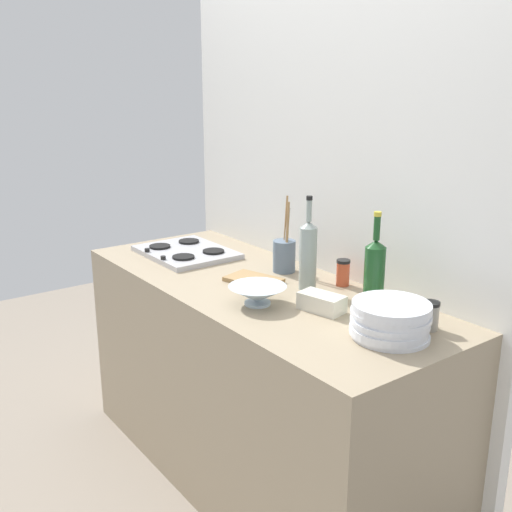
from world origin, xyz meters
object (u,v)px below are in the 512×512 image
at_px(plate_stack, 390,320).
at_px(mixing_bowl, 257,294).
at_px(butter_dish, 322,303).
at_px(cutting_board, 254,280).
at_px(condiment_jar_front, 343,272).
at_px(wine_bottle_mid_left, 374,273).
at_px(stovetop_hob, 186,252).
at_px(condiment_jar_rear, 430,315).
at_px(wine_bottle_leftmost, 308,254).
at_px(utensil_crock, 284,255).

bearing_deg(plate_stack, mixing_bowl, -161.80).
relative_size(mixing_bowl, butter_dish, 1.32).
bearing_deg(cutting_board, butter_dish, 0.57).
height_order(condiment_jar_front, cutting_board, condiment_jar_front).
relative_size(wine_bottle_mid_left, cutting_board, 1.64).
distance_m(stovetop_hob, condiment_jar_rear, 1.29).
xyz_separation_m(wine_bottle_leftmost, wine_bottle_mid_left, (0.31, 0.04, -0.01)).
height_order(mixing_bowl, condiment_jar_rear, condiment_jar_rear).
distance_m(condiment_jar_front, condiment_jar_rear, 0.51).
distance_m(wine_bottle_mid_left, cutting_board, 0.55).
xyz_separation_m(mixing_bowl, utensil_crock, (-0.26, 0.34, 0.04)).
bearing_deg(utensil_crock, condiment_jar_front, 14.38).
distance_m(stovetop_hob, wine_bottle_mid_left, 1.06).
distance_m(mixing_bowl, cutting_board, 0.27).
height_order(plate_stack, wine_bottle_leftmost, wine_bottle_leftmost).
bearing_deg(mixing_bowl, wine_bottle_leftmost, 94.60).
bearing_deg(wine_bottle_leftmost, stovetop_hob, -169.10).
distance_m(stovetop_hob, plate_stack, 1.25).
height_order(mixing_bowl, utensil_crock, utensil_crock).
bearing_deg(plate_stack, cutting_board, -178.40).
xyz_separation_m(butter_dish, cutting_board, (-0.41, -0.00, -0.02)).
distance_m(plate_stack, cutting_board, 0.72).
height_order(butter_dish, condiment_jar_rear, condiment_jar_rear).
bearing_deg(cutting_board, wine_bottle_mid_left, 17.62).
height_order(plate_stack, mixing_bowl, plate_stack).
height_order(wine_bottle_leftmost, mixing_bowl, wine_bottle_leftmost).
bearing_deg(condiment_jar_rear, cutting_board, -166.66).
height_order(wine_bottle_mid_left, utensil_crock, wine_bottle_mid_left).
height_order(wine_bottle_leftmost, utensil_crock, wine_bottle_leftmost).
bearing_deg(cutting_board, plate_stack, 1.60).
height_order(plate_stack, utensil_crock, utensil_crock).
distance_m(stovetop_hob, wine_bottle_leftmost, 0.75).
relative_size(stovetop_hob, wine_bottle_leftmost, 1.21).
relative_size(stovetop_hob, plate_stack, 1.74).
distance_m(wine_bottle_leftmost, cutting_board, 0.27).
xyz_separation_m(butter_dish, utensil_crock, (-0.45, 0.19, 0.04)).
relative_size(stovetop_hob, utensil_crock, 1.37).
bearing_deg(plate_stack, wine_bottle_mid_left, 145.42).
height_order(mixing_bowl, butter_dish, mixing_bowl).
relative_size(stovetop_hob, butter_dish, 2.75).
relative_size(mixing_bowl, utensil_crock, 0.66).
relative_size(plate_stack, utensil_crock, 0.79).
xyz_separation_m(wine_bottle_mid_left, utensil_crock, (-0.55, 0.03, -0.06)).
xyz_separation_m(wine_bottle_leftmost, condiment_jar_rear, (0.56, 0.06, -0.10)).
distance_m(wine_bottle_mid_left, mixing_bowl, 0.44).
relative_size(stovetop_hob, condiment_jar_front, 4.22).
bearing_deg(utensil_crock, wine_bottle_leftmost, -17.01).
distance_m(stovetop_hob, cutting_board, 0.52).
bearing_deg(mixing_bowl, utensil_crock, 127.33).
relative_size(wine_bottle_leftmost, mixing_bowl, 1.73).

